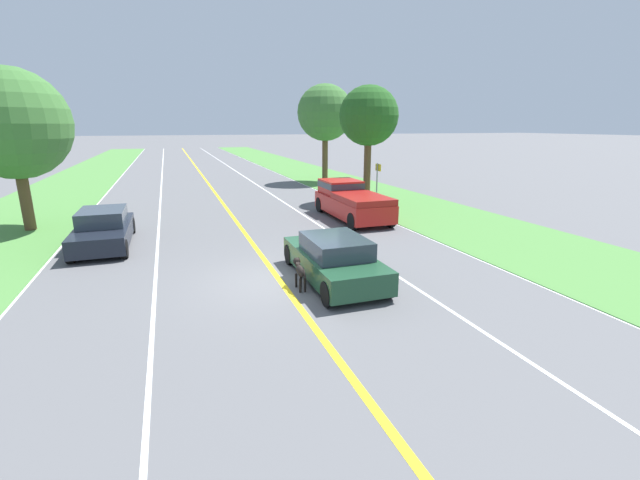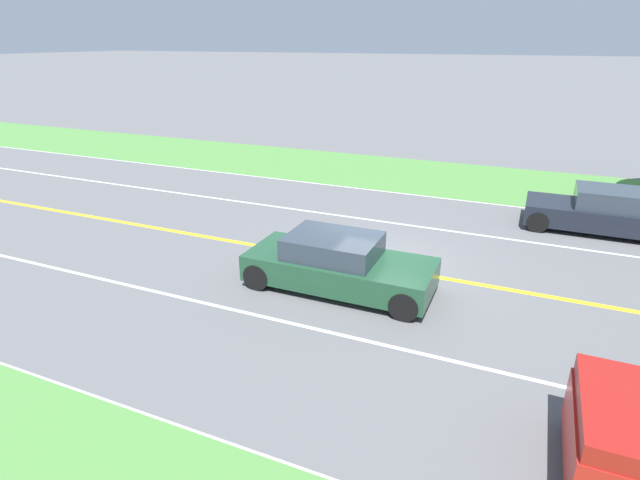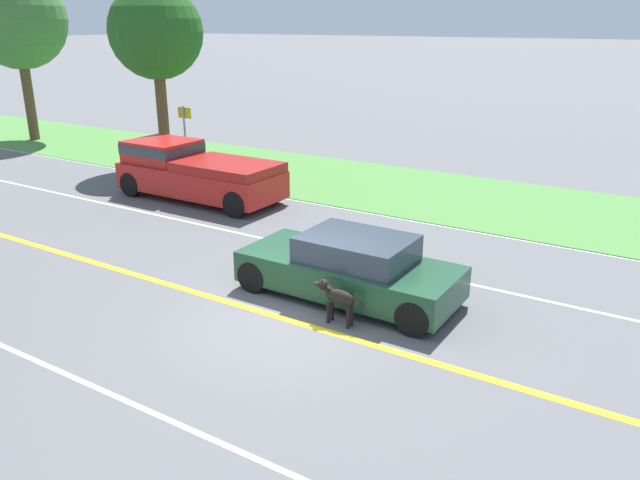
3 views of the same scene
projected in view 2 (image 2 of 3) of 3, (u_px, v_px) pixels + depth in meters
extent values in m
plane|color=#5B5B5E|center=(374.00, 266.00, 13.45)|extent=(400.00, 400.00, 0.00)
cube|color=yellow|center=(374.00, 266.00, 13.45)|extent=(0.18, 160.00, 0.01)
cube|color=white|center=(233.00, 447.00, 7.49)|extent=(0.14, 160.00, 0.01)
cube|color=white|center=(428.00, 196.00, 19.41)|extent=(0.14, 160.00, 0.01)
cube|color=white|center=(323.00, 331.00, 10.47)|extent=(0.10, 160.00, 0.01)
cube|color=white|center=(406.00, 225.00, 16.43)|extent=(0.10, 160.00, 0.01)
cube|color=#4C843D|center=(443.00, 178.00, 21.96)|extent=(6.00, 160.00, 0.03)
cube|color=#1E472D|center=(340.00, 269.00, 12.08)|extent=(1.85, 4.51, 0.65)
cube|color=#2D3842|center=(333.00, 246.00, 11.93)|extent=(1.59, 2.16, 0.52)
cylinder|color=black|center=(404.00, 306.00, 10.77)|extent=(0.22, 0.67, 0.67)
cylinder|color=black|center=(257.00, 277.00, 12.10)|extent=(0.22, 0.67, 0.67)
cylinder|color=black|center=(421.00, 275.00, 12.20)|extent=(0.22, 0.67, 0.67)
cylinder|color=black|center=(288.00, 252.00, 13.53)|extent=(0.22, 0.67, 0.67)
ellipsoid|color=black|center=(338.00, 247.00, 13.24)|extent=(0.20, 0.61, 0.30)
cylinder|color=black|center=(345.00, 262.00, 13.23)|extent=(0.07, 0.07, 0.40)
cylinder|color=black|center=(330.00, 259.00, 13.40)|extent=(0.07, 0.07, 0.40)
cylinder|color=black|center=(347.00, 260.00, 13.35)|extent=(0.07, 0.07, 0.40)
cylinder|color=black|center=(332.00, 257.00, 13.51)|extent=(0.07, 0.07, 0.40)
cylinder|color=black|center=(348.00, 245.00, 13.10)|extent=(0.13, 0.17, 0.16)
sphere|color=black|center=(352.00, 243.00, 13.04)|extent=(0.21, 0.21, 0.21)
ellipsoid|color=#331E14|center=(357.00, 245.00, 12.99)|extent=(0.09, 0.10, 0.08)
cone|color=black|center=(351.00, 241.00, 12.96)|extent=(0.07, 0.07, 0.09)
cone|color=black|center=(352.00, 240.00, 13.06)|extent=(0.07, 0.07, 0.09)
cylinder|color=black|center=(325.00, 243.00, 13.38)|extent=(0.05, 0.23, 0.23)
cylinder|color=black|center=(603.00, 415.00, 7.56)|extent=(0.22, 0.79, 0.79)
cube|color=black|center=(604.00, 217.00, 15.69)|extent=(1.85, 4.67, 0.64)
cube|color=#2D3842|center=(615.00, 199.00, 15.39)|extent=(1.59, 2.24, 0.58)
cylinder|color=black|center=(539.00, 207.00, 17.16)|extent=(0.22, 0.66, 0.66)
cylinder|color=black|center=(538.00, 222.00, 15.74)|extent=(0.22, 0.66, 0.66)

